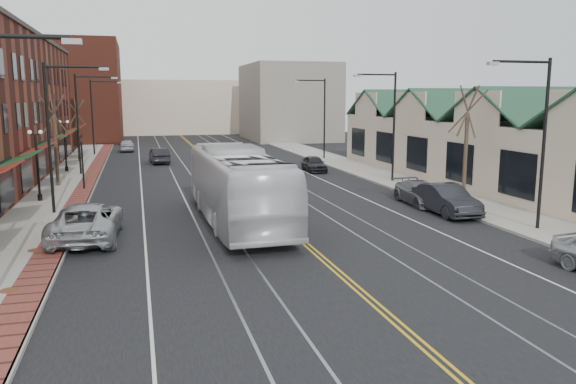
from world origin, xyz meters
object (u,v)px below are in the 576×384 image
parked_car_b (446,199)px  parked_car_c (420,193)px  transit_bus (237,186)px  parked_suv (87,221)px  parked_car_d (314,164)px

parked_car_b → parked_car_c: size_ratio=1.06×
transit_bus → parked_suv: (-7.18, -1.65, -1.05)m
parked_car_c → parked_car_d: bearing=98.7°
parked_car_c → parked_car_d: parked_car_c is taller
parked_suv → parked_car_b: (18.60, 0.80, -0.04)m
transit_bus → parked_car_d: bearing=-119.5°
parked_suv → parked_car_d: 25.88m
parked_car_b → parked_car_c: (0.00, 2.93, -0.14)m
parked_suv → parked_car_c: (18.60, 3.73, -0.17)m
transit_bus → parked_car_c: transit_bus is taller
parked_car_c → parked_car_d: (-1.63, 15.80, -0.00)m
transit_bus → parked_car_b: bearing=175.0°
parked_car_b → parked_car_c: bearing=90.8°
parked_suv → parked_car_c: size_ratio=1.31×
parked_car_c → parked_car_d: 15.89m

